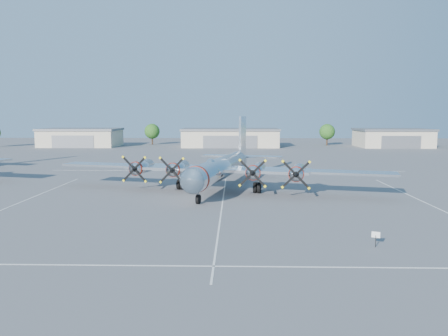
{
  "coord_description": "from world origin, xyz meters",
  "views": [
    {
      "loc": [
        1.31,
        -48.46,
        9.48
      ],
      "look_at": [
        0.04,
        2.82,
        3.2
      ],
      "focal_mm": 35.0,
      "sensor_mm": 36.0,
      "label": 1
    }
  ],
  "objects_px": {
    "hangar_west": "(81,137)",
    "hangar_east": "(392,138)",
    "main_bomber_b29": "(222,189)",
    "tree_west": "(152,131)",
    "hangar_center": "(230,137)",
    "tree_east": "(327,132)",
    "info_placard": "(376,236)"
  },
  "relations": [
    {
      "from": "hangar_west",
      "to": "tree_east",
      "type": "height_order",
      "value": "tree_east"
    },
    {
      "from": "main_bomber_b29",
      "to": "info_placard",
      "type": "relative_size",
      "value": 36.87
    },
    {
      "from": "hangar_west",
      "to": "info_placard",
      "type": "bearing_deg",
      "value": -60.47
    },
    {
      "from": "tree_east",
      "to": "main_bomber_b29",
      "type": "bearing_deg",
      "value": -110.46
    },
    {
      "from": "hangar_center",
      "to": "tree_east",
      "type": "xyz_separation_m",
      "value": [
        30.0,
        6.04,
        1.51
      ]
    },
    {
      "from": "tree_west",
      "to": "main_bomber_b29",
      "type": "height_order",
      "value": "tree_west"
    },
    {
      "from": "hangar_west",
      "to": "tree_west",
      "type": "xyz_separation_m",
      "value": [
        20.0,
        8.04,
        1.51
      ]
    },
    {
      "from": "tree_east",
      "to": "info_placard",
      "type": "distance_m",
      "value": 107.38
    },
    {
      "from": "hangar_center",
      "to": "tree_west",
      "type": "distance_m",
      "value": 26.3
    },
    {
      "from": "hangar_east",
      "to": "info_placard",
      "type": "xyz_separation_m",
      "value": [
        -36.54,
        -99.68,
        -1.92
      ]
    },
    {
      "from": "hangar_west",
      "to": "hangar_center",
      "type": "distance_m",
      "value": 45.0
    },
    {
      "from": "tree_west",
      "to": "tree_east",
      "type": "xyz_separation_m",
      "value": [
        55.0,
        -2.0,
        0.0
      ]
    },
    {
      "from": "hangar_east",
      "to": "tree_east",
      "type": "xyz_separation_m",
      "value": [
        -18.0,
        6.04,
        1.51
      ]
    },
    {
      "from": "tree_west",
      "to": "main_bomber_b29",
      "type": "xyz_separation_m",
      "value": [
        24.69,
        -83.23,
        -4.22
      ]
    },
    {
      "from": "hangar_west",
      "to": "hangar_east",
      "type": "height_order",
      "value": "same"
    },
    {
      "from": "tree_east",
      "to": "main_bomber_b29",
      "type": "distance_m",
      "value": 86.8
    },
    {
      "from": "tree_west",
      "to": "info_placard",
      "type": "xyz_separation_m",
      "value": [
        36.46,
        -107.72,
        -3.42
      ]
    },
    {
      "from": "info_placard",
      "to": "hangar_center",
      "type": "bearing_deg",
      "value": 119.27
    },
    {
      "from": "hangar_east",
      "to": "main_bomber_b29",
      "type": "distance_m",
      "value": 89.42
    },
    {
      "from": "hangar_west",
      "to": "tree_east",
      "type": "bearing_deg",
      "value": 4.6
    },
    {
      "from": "hangar_west",
      "to": "hangar_center",
      "type": "relative_size",
      "value": 0.79
    },
    {
      "from": "main_bomber_b29",
      "to": "info_placard",
      "type": "height_order",
      "value": "main_bomber_b29"
    },
    {
      "from": "hangar_east",
      "to": "info_placard",
      "type": "distance_m",
      "value": 106.18
    },
    {
      "from": "tree_east",
      "to": "tree_west",
      "type": "bearing_deg",
      "value": 177.92
    },
    {
      "from": "hangar_east",
      "to": "main_bomber_b29",
      "type": "height_order",
      "value": "hangar_east"
    },
    {
      "from": "hangar_east",
      "to": "tree_west",
      "type": "distance_m",
      "value": 73.46
    },
    {
      "from": "tree_west",
      "to": "info_placard",
      "type": "relative_size",
      "value": 5.86
    },
    {
      "from": "hangar_west",
      "to": "hangar_east",
      "type": "bearing_deg",
      "value": 0.0
    },
    {
      "from": "hangar_east",
      "to": "main_bomber_b29",
      "type": "xyz_separation_m",
      "value": [
        -48.31,
        -75.19,
        -2.71
      ]
    },
    {
      "from": "main_bomber_b29",
      "to": "hangar_west",
      "type": "bearing_deg",
      "value": 134.06
    },
    {
      "from": "tree_east",
      "to": "main_bomber_b29",
      "type": "height_order",
      "value": "tree_east"
    },
    {
      "from": "hangar_east",
      "to": "tree_east",
      "type": "relative_size",
      "value": 3.1
    }
  ]
}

